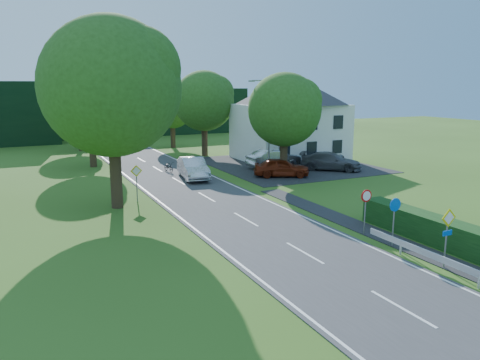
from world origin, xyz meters
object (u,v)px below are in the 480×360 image
streetlight (268,122)px  parked_car_red (281,167)px  moving_car (193,168)px  parked_car_silver_b (328,158)px  parked_car_grey (331,161)px  motorcycle (169,167)px  parasol (271,155)px  parked_car_silver_a (274,158)px

streetlight → parked_car_red: (0.27, -1.95, -3.64)m
moving_car → parked_car_silver_b: bearing=12.7°
parked_car_grey → moving_car: bearing=125.3°
motorcycle → parasol: bearing=-16.2°
parked_car_silver_a → parked_car_silver_b: 5.77m
motorcycle → parked_car_silver_b: size_ratio=0.39×
moving_car → parked_car_silver_b: moving_car is taller
streetlight → parasol: (1.92, 2.69, -3.33)m
parked_car_grey → parked_car_silver_a: bearing=93.9°
parked_car_silver_a → parked_car_grey: size_ratio=0.95×
moving_car → parked_car_silver_a: size_ratio=1.01×
parked_car_silver_a → parked_car_grey: (4.01, -3.26, -0.06)m
streetlight → parked_car_grey: 7.00m
parked_car_grey → parasol: 5.53m
parked_car_silver_a → parked_car_grey: parked_car_silver_a is taller
parasol → parked_car_red: bearing=-109.6°
moving_car → motorcycle: 3.84m
parked_car_silver_b → motorcycle: bearing=50.2°
moving_car → parked_car_silver_a: (8.48, 1.57, -0.01)m
motorcycle → parked_car_silver_b: 15.37m
streetlight → parked_car_red: size_ratio=1.74×
streetlight → parked_car_silver_a: 4.54m
motorcycle → parasol: parasol is taller
parked_car_red → parked_car_grey: bearing=-56.3°
streetlight → motorcycle: size_ratio=4.73×
moving_car → parasol: bearing=22.8°
parked_car_red → parked_car_grey: parked_car_grey is taller
streetlight → parked_car_silver_b: bearing=11.6°
moving_car → parasol: 8.81m
motorcycle → parasol: (9.46, -1.54, 0.65)m
parked_car_red → motorcycle: bearing=77.5°
streetlight → parasol: bearing=54.5°
parked_car_silver_b → moving_car: bearing=64.3°
parked_car_grey → parked_car_silver_b: parked_car_grey is taller
parasol → motorcycle: bearing=170.8°
motorcycle → parked_car_grey: bearing=-28.9°
moving_car → parked_car_red: (6.89, -2.47, -0.07)m
streetlight → parked_car_grey: bearing=-11.3°
parked_car_red → parked_car_silver_b: 8.13m
parked_car_silver_a → parked_car_silver_b: (5.74, -0.52, -0.24)m
moving_car → parked_car_red: moving_car is taller
parked_car_silver_a → parked_car_silver_b: size_ratio=1.18×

